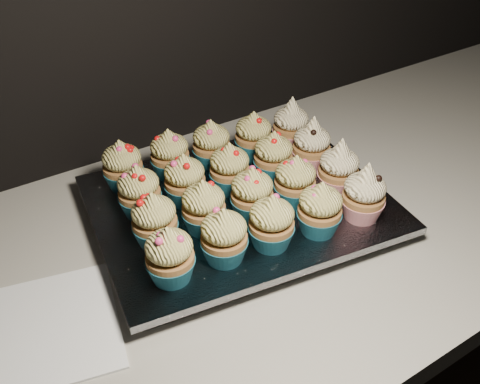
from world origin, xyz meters
The scene contains 24 objects.
worktop centered at (0.00, 1.70, 0.88)m, with size 2.44×0.64×0.04m, color beige.
napkin centered at (-0.30, 1.67, 0.90)m, with size 0.18×0.18×0.00m, color white.
baking_tray centered at (0.02, 1.73, 0.91)m, with size 0.40×0.31×0.02m, color black.
foil_lining centered at (0.02, 1.73, 0.93)m, with size 0.44×0.34×0.01m, color silver.
cupcake_0 centered at (-0.14, 1.64, 0.97)m, with size 0.06×0.06×0.08m.
cupcake_1 centered at (-0.07, 1.63, 0.97)m, with size 0.06×0.06×0.08m.
cupcake_2 centered at (0.00, 1.62, 0.97)m, with size 0.06×0.06×0.08m.
cupcake_3 centered at (0.08, 1.61, 0.97)m, with size 0.06×0.06×0.08m.
cupcake_4 centered at (0.15, 1.60, 0.97)m, with size 0.06×0.06×0.10m.
cupcake_5 centered at (-0.13, 1.71, 0.97)m, with size 0.06×0.06×0.08m.
cupcake_6 centered at (-0.06, 1.70, 0.97)m, with size 0.06×0.06×0.08m.
cupcake_7 centered at (0.02, 1.69, 0.97)m, with size 0.06×0.06×0.08m.
cupcake_8 centered at (0.09, 1.68, 0.97)m, with size 0.06×0.06×0.08m.
cupcake_9 centered at (0.16, 1.67, 0.97)m, with size 0.06×0.06×0.10m.
cupcake_10 centered at (-0.12, 1.78, 0.97)m, with size 0.06×0.06×0.08m.
cupcake_11 centered at (-0.05, 1.77, 0.97)m, with size 0.06×0.06×0.08m.
cupcake_12 centered at (0.02, 1.76, 0.97)m, with size 0.06×0.06×0.08m.
cupcake_13 centered at (0.10, 1.75, 0.97)m, with size 0.06×0.06×0.08m.
cupcake_14 centered at (0.17, 1.74, 0.97)m, with size 0.06×0.06×0.10m.
cupcake_15 centered at (-0.11, 1.86, 0.97)m, with size 0.06×0.06×0.08m.
cupcake_16 centered at (-0.03, 1.85, 0.97)m, with size 0.06×0.06×0.08m.
cupcake_17 centered at (0.04, 1.84, 0.97)m, with size 0.06×0.06×0.08m.
cupcake_18 centered at (0.11, 1.82, 0.97)m, with size 0.06×0.06×0.08m.
cupcake_19 centered at (0.18, 1.82, 0.97)m, with size 0.06×0.06×0.10m.
Camera 1 is at (-0.33, 1.18, 1.43)m, focal length 40.00 mm.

